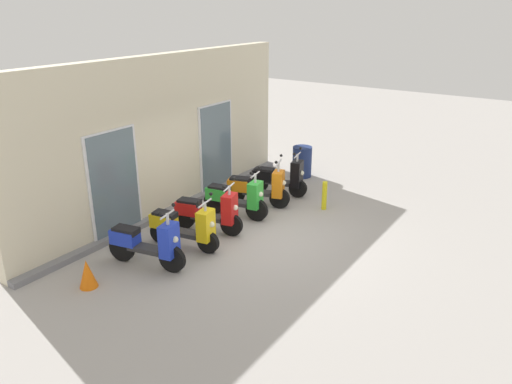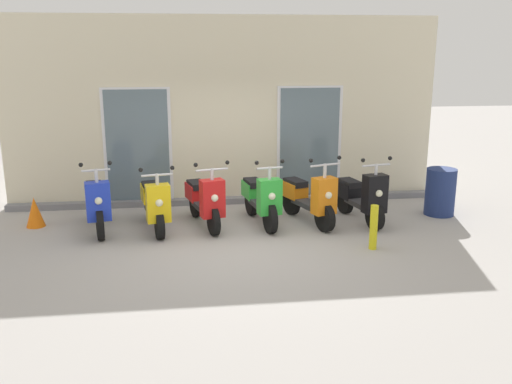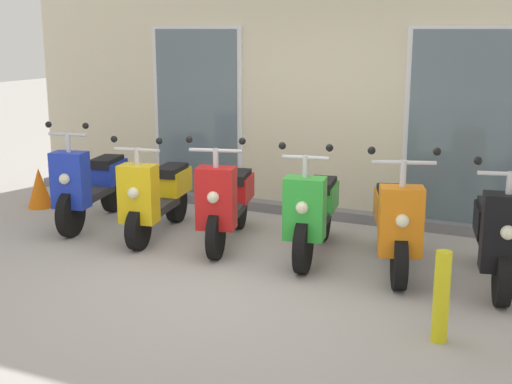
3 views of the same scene
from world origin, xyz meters
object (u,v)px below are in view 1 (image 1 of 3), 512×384
object	(u,v)px
scooter_orange	(258,188)
trash_bin	(302,162)
scooter_green	(236,198)
scooter_blue	(147,243)
scooter_yellow	(185,227)
traffic_cone	(87,274)
scooter_black	(280,178)
curb_bollard	(324,196)
scooter_red	(209,212)

from	to	relation	value
scooter_orange	trash_bin	size ratio (longest dim) A/B	1.80
scooter_green	trash_bin	bearing A→B (deg)	2.51
scooter_green	scooter_blue	bearing A→B (deg)	179.90
scooter_yellow	traffic_cone	distance (m)	2.12
scooter_green	scooter_orange	bearing A→B (deg)	-3.65
scooter_yellow	scooter_green	distance (m)	1.83
scooter_black	trash_bin	world-z (taller)	scooter_black
scooter_yellow	scooter_orange	bearing A→B (deg)	0.20
scooter_black	traffic_cone	bearing A→B (deg)	175.56
scooter_yellow	curb_bollard	xyz separation A→B (m)	(3.38, -1.42, -0.11)
scooter_blue	curb_bollard	xyz separation A→B (m)	(4.34, -1.49, -0.13)
curb_bollard	scooter_orange	bearing A→B (deg)	116.30
scooter_yellow	scooter_black	bearing A→B (deg)	-0.49
scooter_yellow	traffic_cone	world-z (taller)	scooter_yellow
scooter_red	scooter_orange	distance (m)	1.82
scooter_yellow	trash_bin	size ratio (longest dim) A/B	1.79
curb_bollard	trash_bin	xyz separation A→B (m)	(1.83, 1.63, 0.08)
scooter_green	scooter_orange	distance (m)	0.84
scooter_blue	scooter_yellow	xyz separation A→B (m)	(0.96, -0.07, -0.02)
scooter_green	traffic_cone	bearing A→B (deg)	174.92
scooter_green	traffic_cone	distance (m)	3.92
scooter_green	scooter_black	world-z (taller)	scooter_black
scooter_red	scooter_black	distance (m)	2.77
scooter_blue	curb_bollard	distance (m)	4.59
curb_bollard	scooter_blue	bearing A→B (deg)	161.07
scooter_green	traffic_cone	world-z (taller)	scooter_green
scooter_green	scooter_yellow	bearing A→B (deg)	-178.04
scooter_blue	scooter_black	size ratio (longest dim) A/B	1.08
scooter_orange	curb_bollard	distance (m)	1.60
scooter_blue	scooter_orange	distance (m)	3.63
scooter_yellow	scooter_orange	xyz separation A→B (m)	(2.67, 0.01, 0.01)
scooter_green	curb_bollard	distance (m)	2.15
scooter_blue	curb_bollard	size ratio (longest dim) A/B	2.32
scooter_red	trash_bin	size ratio (longest dim) A/B	1.82
scooter_green	scooter_black	distance (m)	1.78
scooter_blue	curb_bollard	world-z (taller)	scooter_blue
scooter_yellow	scooter_red	bearing A→B (deg)	4.59
scooter_orange	trash_bin	distance (m)	2.55
scooter_red	trash_bin	bearing A→B (deg)	1.88
scooter_black	curb_bollard	xyz separation A→B (m)	(-0.23, -1.39, -0.12)
scooter_yellow	scooter_orange	world-z (taller)	scooter_orange
scooter_black	scooter_green	bearing A→B (deg)	176.99
scooter_red	scooter_black	xyz separation A→B (m)	(2.76, -0.10, -0.01)
scooter_yellow	scooter_black	world-z (taller)	scooter_black
trash_bin	curb_bollard	bearing A→B (deg)	-138.30
traffic_cone	trash_bin	world-z (taller)	trash_bin
scooter_green	curb_bollard	bearing A→B (deg)	-43.80
scooter_blue	traffic_cone	world-z (taller)	scooter_blue
scooter_black	scooter_blue	bearing A→B (deg)	178.76
scooter_red	scooter_green	bearing A→B (deg)	-0.31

